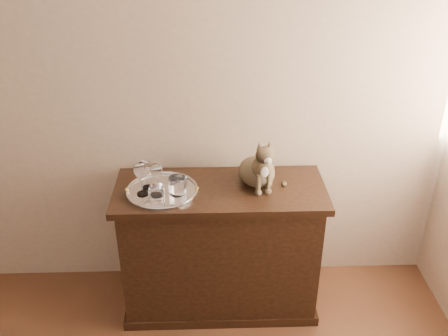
{
  "coord_description": "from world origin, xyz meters",
  "views": [
    {
      "loc": [
        0.54,
        -0.47,
        2.31
      ],
      "look_at": [
        0.62,
        1.95,
        0.97
      ],
      "focal_mm": 40.0,
      "sensor_mm": 36.0,
      "label": 1
    }
  ],
  "objects_px": {
    "tray": "(162,191)",
    "cat": "(257,159)",
    "wine_glass_c": "(141,178)",
    "wine_glass_d": "(157,178)",
    "tumbler_b": "(157,194)",
    "sideboard": "(220,248)",
    "tumbler_a": "(177,186)",
    "wine_glass_a": "(146,174)",
    "tumbler_c": "(181,185)"
  },
  "relations": [
    {
      "from": "wine_glass_c",
      "to": "wine_glass_d",
      "type": "distance_m",
      "value": 0.08
    },
    {
      "from": "tray",
      "to": "cat",
      "type": "xyz_separation_m",
      "value": [
        0.53,
        0.07,
        0.15
      ]
    },
    {
      "from": "sideboard",
      "to": "tumbler_c",
      "type": "relative_size",
      "value": 13.96
    },
    {
      "from": "tumbler_a",
      "to": "cat",
      "type": "relative_size",
      "value": 0.32
    },
    {
      "from": "sideboard",
      "to": "tray",
      "type": "distance_m",
      "value": 0.54
    },
    {
      "from": "wine_glass_c",
      "to": "wine_glass_d",
      "type": "relative_size",
      "value": 1.09
    },
    {
      "from": "tumbler_b",
      "to": "tumbler_c",
      "type": "distance_m",
      "value": 0.15
    },
    {
      "from": "sideboard",
      "to": "tumbler_b",
      "type": "relative_size",
      "value": 13.27
    },
    {
      "from": "tumbler_a",
      "to": "cat",
      "type": "height_order",
      "value": "cat"
    },
    {
      "from": "tray",
      "to": "cat",
      "type": "distance_m",
      "value": 0.56
    },
    {
      "from": "sideboard",
      "to": "cat",
      "type": "distance_m",
      "value": 0.62
    },
    {
      "from": "tray",
      "to": "wine_glass_a",
      "type": "bearing_deg",
      "value": 157.14
    },
    {
      "from": "wine_glass_c",
      "to": "tumbler_c",
      "type": "xyz_separation_m",
      "value": [
        0.21,
        0.02,
        -0.06
      ]
    },
    {
      "from": "sideboard",
      "to": "wine_glass_c",
      "type": "xyz_separation_m",
      "value": [
        -0.43,
        -0.06,
        0.53
      ]
    },
    {
      "from": "wine_glass_d",
      "to": "sideboard",
      "type": "bearing_deg",
      "value": 8.04
    },
    {
      "from": "tray",
      "to": "cat",
      "type": "relative_size",
      "value": 1.28
    },
    {
      "from": "wine_glass_c",
      "to": "sideboard",
      "type": "bearing_deg",
      "value": 8.24
    },
    {
      "from": "tumbler_b",
      "to": "cat",
      "type": "height_order",
      "value": "cat"
    },
    {
      "from": "sideboard",
      "to": "wine_glass_d",
      "type": "xyz_separation_m",
      "value": [
        -0.35,
        -0.05,
        0.53
      ]
    },
    {
      "from": "tumbler_a",
      "to": "tumbler_b",
      "type": "distance_m",
      "value": 0.13
    },
    {
      "from": "wine_glass_c",
      "to": "tumbler_a",
      "type": "relative_size",
      "value": 2.01
    },
    {
      "from": "wine_glass_c",
      "to": "wine_glass_d",
      "type": "height_order",
      "value": "wine_glass_c"
    },
    {
      "from": "wine_glass_a",
      "to": "wine_glass_c",
      "type": "distance_m",
      "value": 0.07
    },
    {
      "from": "wine_glass_c",
      "to": "cat",
      "type": "bearing_deg",
      "value": 9.36
    },
    {
      "from": "wine_glass_a",
      "to": "wine_glass_c",
      "type": "xyz_separation_m",
      "value": [
        -0.02,
        -0.07,
        0.01
      ]
    },
    {
      "from": "wine_glass_d",
      "to": "tumbler_b",
      "type": "xyz_separation_m",
      "value": [
        0.01,
        -0.09,
        -0.05
      ]
    },
    {
      "from": "sideboard",
      "to": "wine_glass_c",
      "type": "distance_m",
      "value": 0.69
    },
    {
      "from": "tumbler_b",
      "to": "wine_glass_c",
      "type": "bearing_deg",
      "value": 139.45
    },
    {
      "from": "wine_glass_d",
      "to": "tumbler_c",
      "type": "relative_size",
      "value": 2.15
    },
    {
      "from": "tumbler_b",
      "to": "cat",
      "type": "distance_m",
      "value": 0.59
    },
    {
      "from": "tumbler_a",
      "to": "cat",
      "type": "xyz_separation_m",
      "value": [
        0.45,
        0.11,
        0.1
      ]
    },
    {
      "from": "tumbler_a",
      "to": "tumbler_b",
      "type": "bearing_deg",
      "value": -144.38
    },
    {
      "from": "sideboard",
      "to": "wine_glass_a",
      "type": "height_order",
      "value": "wine_glass_a"
    },
    {
      "from": "sideboard",
      "to": "tumbler_c",
      "type": "height_order",
      "value": "tumbler_c"
    },
    {
      "from": "wine_glass_a",
      "to": "tumbler_b",
      "type": "xyz_separation_m",
      "value": [
        0.07,
        -0.14,
        -0.04
      ]
    },
    {
      "from": "wine_glass_a",
      "to": "tumbler_c",
      "type": "xyz_separation_m",
      "value": [
        0.19,
        -0.05,
        -0.04
      ]
    },
    {
      "from": "sideboard",
      "to": "tumbler_a",
      "type": "bearing_deg",
      "value": -165.19
    },
    {
      "from": "wine_glass_a",
      "to": "wine_glass_d",
      "type": "distance_m",
      "value": 0.09
    },
    {
      "from": "tray",
      "to": "tumbler_c",
      "type": "bearing_deg",
      "value": -6.56
    },
    {
      "from": "tumbler_a",
      "to": "tumbler_c",
      "type": "distance_m",
      "value": 0.03
    },
    {
      "from": "tumbler_b",
      "to": "wine_glass_a",
      "type": "bearing_deg",
      "value": 115.82
    },
    {
      "from": "sideboard",
      "to": "tray",
      "type": "height_order",
      "value": "tray"
    },
    {
      "from": "wine_glass_a",
      "to": "cat",
      "type": "xyz_separation_m",
      "value": [
        0.62,
        0.04,
        0.06
      ]
    },
    {
      "from": "tray",
      "to": "wine_glass_c",
      "type": "xyz_separation_m",
      "value": [
        -0.1,
        -0.03,
        0.1
      ]
    },
    {
      "from": "tray",
      "to": "wine_glass_c",
      "type": "bearing_deg",
      "value": -163.0
    },
    {
      "from": "wine_glass_c",
      "to": "wine_glass_d",
      "type": "xyz_separation_m",
      "value": [
        0.08,
        0.01,
        -0.01
      ]
    },
    {
      "from": "wine_glass_c",
      "to": "tumbler_c",
      "type": "relative_size",
      "value": 2.34
    },
    {
      "from": "wine_glass_a",
      "to": "tumbler_b",
      "type": "distance_m",
      "value": 0.16
    },
    {
      "from": "wine_glass_a",
      "to": "tumbler_a",
      "type": "xyz_separation_m",
      "value": [
        0.17,
        -0.07,
        -0.04
      ]
    },
    {
      "from": "tray",
      "to": "wine_glass_a",
      "type": "xyz_separation_m",
      "value": [
        -0.09,
        0.04,
        0.09
      ]
    }
  ]
}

